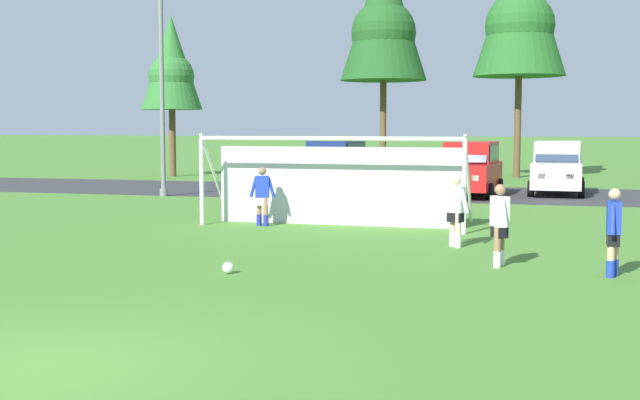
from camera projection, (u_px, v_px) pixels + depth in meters
name	position (u px, v px, depth m)	size (l,w,h in m)	color
ground_plane	(344.00, 222.00, 23.91)	(400.00, 400.00, 0.00)	#477A2D
parking_lot_strip	(407.00, 192.00, 34.60)	(52.00, 8.40, 0.01)	#333335
soccer_ball	(228.00, 268.00, 15.61)	(0.22, 0.22, 0.22)	white
soccer_goal	(335.00, 180.00, 22.96)	(7.45, 2.04, 2.57)	white
player_striker_near	(500.00, 225.00, 16.32)	(0.40, 0.71, 1.64)	#936B4C
player_midfield_center	(262.00, 197.00, 22.99)	(0.75, 0.33, 1.64)	#936B4C
player_defender_far	(613.00, 233.00, 15.20)	(0.24, 0.73, 1.64)	tan
player_winger_left	(456.00, 211.00, 18.98)	(0.67, 0.46, 1.64)	beige
parked_car_slot_far_left	(335.00, 165.00, 35.73)	(2.36, 4.71, 2.16)	navy
parked_car_slot_left	(402.00, 173.00, 33.91)	(2.11, 4.24, 1.72)	tan
parked_car_slot_center_left	(471.00, 168.00, 32.74)	(2.39, 4.72, 2.16)	red
parked_car_slot_center	(557.00, 167.00, 33.59)	(2.25, 4.66, 2.16)	silver
tree_left_edge	(171.00, 66.00, 45.21)	(3.31, 3.31, 8.83)	brown
tree_mid_left	(384.00, 17.00, 45.28)	(4.75, 4.75, 12.67)	brown
tree_center_back	(520.00, 9.00, 43.93)	(4.89, 4.89, 13.05)	brown
street_lamp	(166.00, 92.00, 32.44)	(2.00, 0.32, 7.96)	slate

